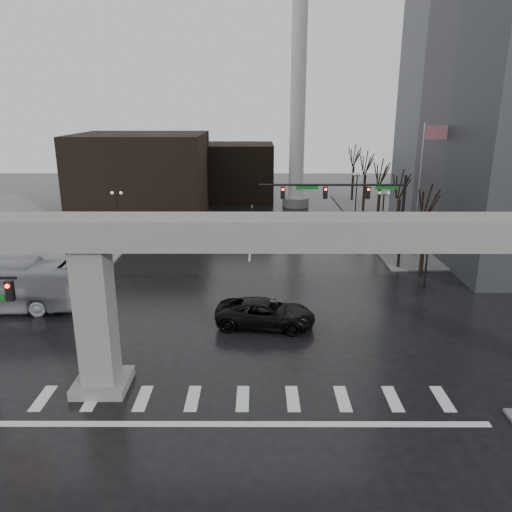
# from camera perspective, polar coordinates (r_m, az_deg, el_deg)

# --- Properties ---
(ground) EXTENTS (160.00, 160.00, 0.00)m
(ground) POSITION_cam_1_polar(r_m,az_deg,el_deg) (25.74, -1.47, -14.76)
(ground) COLOR black
(ground) RESTS_ON ground
(sidewalk_ne) EXTENTS (28.00, 36.00, 0.15)m
(sidewalk_ne) POSITION_cam_1_polar(r_m,az_deg,el_deg) (64.59, 23.24, 3.58)
(sidewalk_ne) COLOR slate
(sidewalk_ne) RESTS_ON ground
(sidewalk_nw) EXTENTS (28.00, 36.00, 0.15)m
(sidewalk_nw) POSITION_cam_1_polar(r_m,az_deg,el_deg) (65.14, -24.12, 3.57)
(sidewalk_nw) COLOR slate
(sidewalk_nw) RESTS_ON ground
(elevated_guideway) EXTENTS (48.00, 2.60, 8.70)m
(elevated_guideway) POSITION_cam_1_polar(r_m,az_deg,el_deg) (22.88, 1.57, 0.05)
(elevated_guideway) COLOR gray
(elevated_guideway) RESTS_ON ground
(building_far_left) EXTENTS (16.00, 14.00, 10.00)m
(building_far_left) POSITION_cam_1_polar(r_m,az_deg,el_deg) (66.09, -12.89, 9.16)
(building_far_left) COLOR black
(building_far_left) RESTS_ON ground
(building_far_mid) EXTENTS (10.00, 10.00, 8.00)m
(building_far_mid) POSITION_cam_1_polar(r_m,az_deg,el_deg) (74.54, -1.97, 9.64)
(building_far_mid) COLOR black
(building_far_mid) RESTS_ON ground
(smokestack) EXTENTS (3.60, 3.60, 30.00)m
(smokestack) POSITION_cam_1_polar(r_m,az_deg,el_deg) (68.08, 4.80, 16.78)
(smokestack) COLOR silver
(smokestack) RESTS_ON ground
(signal_mast_arm) EXTENTS (12.12, 0.43, 8.00)m
(signal_mast_arm) POSITION_cam_1_polar(r_m,az_deg,el_deg) (42.23, 11.53, 6.13)
(signal_mast_arm) COLOR black
(signal_mast_arm) RESTS_ON ground
(flagpole_assembly) EXTENTS (2.06, 0.12, 12.00)m
(flagpole_assembly) POSITION_cam_1_polar(r_m,az_deg,el_deg) (46.63, 18.60, 8.72)
(flagpole_assembly) COLOR silver
(flagpole_assembly) RESTS_ON ground
(lamp_right_0) EXTENTS (1.22, 0.32, 5.11)m
(lamp_right_0) POSITION_cam_1_polar(r_m,az_deg,el_deg) (39.41, 19.10, 1.24)
(lamp_right_0) COLOR black
(lamp_right_0) RESTS_ON ground
(lamp_right_1) EXTENTS (1.22, 0.32, 5.11)m
(lamp_right_1) POSITION_cam_1_polar(r_m,az_deg,el_deg) (52.47, 14.32, 5.41)
(lamp_right_1) COLOR black
(lamp_right_1) RESTS_ON ground
(lamp_right_2) EXTENTS (1.22, 0.32, 5.11)m
(lamp_right_2) POSITION_cam_1_polar(r_m,az_deg,el_deg) (65.92, 11.44, 7.88)
(lamp_right_2) COLOR black
(lamp_right_2) RESTS_ON ground
(lamp_left_0) EXTENTS (1.22, 0.32, 5.11)m
(lamp_left_0) POSITION_cam_1_polar(r_m,az_deg,el_deg) (39.87, -20.73, 1.25)
(lamp_left_0) COLOR black
(lamp_left_0) RESTS_ON ground
(lamp_left_1) EXTENTS (1.22, 0.32, 5.11)m
(lamp_left_1) POSITION_cam_1_polar(r_m,az_deg,el_deg) (52.82, -15.53, 5.39)
(lamp_left_1) COLOR black
(lamp_left_1) RESTS_ON ground
(lamp_left_2) EXTENTS (1.22, 0.32, 5.11)m
(lamp_left_2) POSITION_cam_1_polar(r_m,az_deg,el_deg) (66.20, -12.37, 7.86)
(lamp_left_2) COLOR black
(lamp_left_2) RESTS_ON ground
(tree_right_0) EXTENTS (1.09, 1.58, 7.50)m
(tree_right_0) POSITION_cam_1_polar(r_m,az_deg,el_deg) (43.58, 18.65, 1.80)
(tree_right_0) COLOR black
(tree_right_0) RESTS_ON ground
(tree_right_1) EXTENTS (1.09, 1.61, 7.67)m
(tree_right_1) POSITION_cam_1_polar(r_m,az_deg,el_deg) (50.99, 15.92, 4.24)
(tree_right_1) COLOR black
(tree_right_1) RESTS_ON ground
(tree_right_2) EXTENTS (1.10, 1.63, 7.85)m
(tree_right_2) POSITION_cam_1_polar(r_m,az_deg,el_deg) (58.55, 13.87, 6.05)
(tree_right_2) COLOR black
(tree_right_2) RESTS_ON ground
(tree_right_3) EXTENTS (1.11, 1.66, 8.02)m
(tree_right_3) POSITION_cam_1_polar(r_m,az_deg,el_deg) (66.22, 12.29, 7.44)
(tree_right_3) COLOR black
(tree_right_3) RESTS_ON ground
(tree_right_4) EXTENTS (1.12, 1.69, 8.19)m
(tree_right_4) POSITION_cam_1_polar(r_m,az_deg,el_deg) (73.96, 11.03, 8.53)
(tree_right_4) COLOR black
(tree_right_4) RESTS_ON ground
(pickup_truck) EXTENTS (6.56, 3.64, 1.74)m
(pickup_truck) POSITION_cam_1_polar(r_m,az_deg,el_deg) (31.71, 1.09, -6.56)
(pickup_truck) COLOR black
(pickup_truck) RESTS_ON ground
(far_car) EXTENTS (2.14, 3.93, 1.27)m
(far_car) POSITION_cam_1_polar(r_m,az_deg,el_deg) (51.00, -8.26, 2.16)
(far_car) COLOR black
(far_car) RESTS_ON ground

